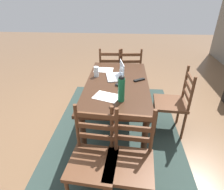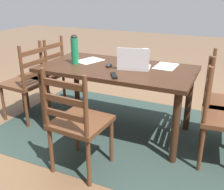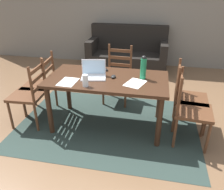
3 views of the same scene
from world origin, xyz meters
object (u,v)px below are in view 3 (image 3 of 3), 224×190
Objects in this scene: couch at (128,54)px; tv_remote at (105,69)px; laptop at (94,73)px; drinking_glass at (85,81)px; chair_right_far at (188,98)px; water_bottle at (143,67)px; chair_left_near at (30,95)px; dining_table at (107,84)px; chair_left_far at (41,85)px; chair_far_head at (118,76)px; computer_mouse at (113,76)px; chair_right_near at (190,110)px.

couch is 2.17m from tv_remote.
drinking_glass is at bearing -93.11° from laptop.
tv_remote is at bearing 173.63° from chair_right_far.
laptop is 1.14× the size of water_bottle.
water_bottle is at bearing -54.78° from tv_remote.
water_bottle reaches higher than chair_left_near.
laptop is at bearing -93.23° from couch.
chair_left_far is at bearing 170.98° from dining_table.
chair_left_far is 5.59× the size of tv_remote.
chair_left_far is 2.66× the size of laptop.
tv_remote is at bearing 108.87° from dining_table.
chair_far_head reaches higher than computer_mouse.
couch is (-1.14, 2.26, -0.11)m from chair_right_far.
chair_left_near is 2.20m from chair_right_far.
laptop is 0.32m from tv_remote.
chair_left_near is 3.03× the size of water_bottle.
couch reaches higher than computer_mouse.
laptop reaches higher than dining_table.
tv_remote is at bearing -91.47° from couch.
computer_mouse is at bearing -171.64° from chair_right_far.
drinking_glass is (0.89, -0.49, 0.35)m from chair_left_far.
water_bottle is 2.11× the size of drinking_glass.
chair_right_far is at bearing 8.84° from chair_left_near.
chair_left_near is 1.22m from computer_mouse.
chair_left_near is 1.45m from chair_far_head.
laptop is 0.31m from drinking_glass.
couch is (-0.05, 2.44, -0.29)m from dining_table.
drinking_glass is (-0.02, -0.31, 0.02)m from laptop.
water_bottle is at bearing -57.58° from chair_far_head.
chair_left_near is 0.96m from drinking_glass.
dining_table is 1.68× the size of chair_right_near.
couch is at bearing 86.77° from laptop.
chair_left_far and chair_far_head have the same top height.
chair_right_far is at bearing 7.69° from laptop.
laptop reaches higher than drinking_glass.
chair_left_far and chair_left_near have the same top height.
chair_left_far reaches higher than tv_remote.
chair_right_near is (1.09, -0.17, -0.18)m from dining_table.
chair_left_near and chair_far_head have the same top height.
chair_far_head is 0.53× the size of couch.
laptop is (-0.19, -0.79, 0.33)m from chair_far_head.
laptop is (-1.28, 0.16, 0.33)m from chair_right_near.
chair_left_near is at bearing -171.44° from water_bottle.
water_bottle reaches higher than tv_remote.
chair_far_head is (-1.09, 0.96, 0.00)m from chair_right_near.
laptop reaches higher than computer_mouse.
computer_mouse is at bearing 9.25° from chair_left_near.
chair_far_head is 9.50× the size of computer_mouse.
chair_far_head is (1.09, 0.96, 0.00)m from chair_left_near.
chair_far_head is 5.59× the size of tv_remote.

